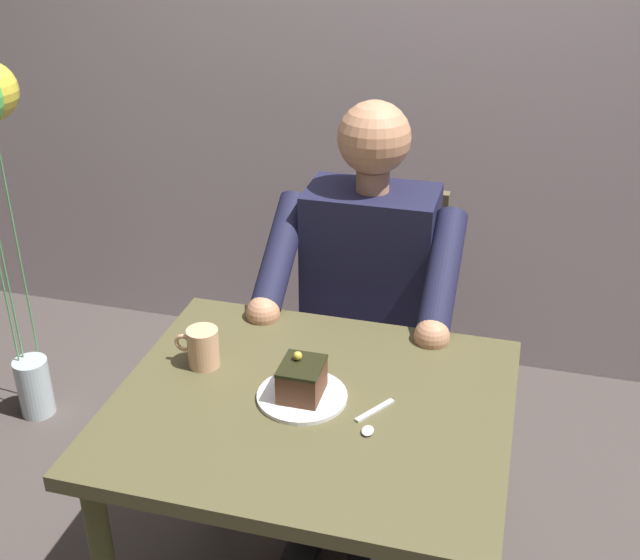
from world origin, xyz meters
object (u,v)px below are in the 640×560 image
Objects in this scene: chair at (374,324)px; coffee_cup at (202,347)px; seated_person at (363,313)px; cake_slice at (302,379)px; dessert_spoon at (371,422)px; dining_table at (311,437)px.

chair is 8.36× the size of coffee_cup.
coffee_cup is (0.28, 0.47, 0.13)m from seated_person.
seated_person is 0.55m from cake_slice.
seated_person is 8.95× the size of dessert_spoon.
chair is at bearing -91.84° from cake_slice.
seated_person is at bearing -90.00° from dining_table.
dining_table is 6.33× the size of dessert_spoon.
chair is (0.00, -0.71, -0.11)m from dining_table.
cake_slice reaches higher than dessert_spoon.
dining_table is at bearing 165.50° from coffee_cup.
coffee_cup is 0.80× the size of dessert_spoon.
cake_slice is (0.02, 0.53, 0.13)m from seated_person.
chair is 0.74× the size of seated_person.
chair is 6.65× the size of dessert_spoon.
seated_person is at bearing -92.45° from cake_slice.
dessert_spoon is (-0.14, 0.58, 0.08)m from seated_person.
seated_person is 11.24× the size of coffee_cup.
cake_slice is (0.02, 0.71, 0.26)m from chair.
chair is at bearing -113.87° from coffee_cup.
dessert_spoon reaches higher than dining_table.
seated_person is (0.00, -0.54, 0.02)m from dining_table.
chair reaches higher than dining_table.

